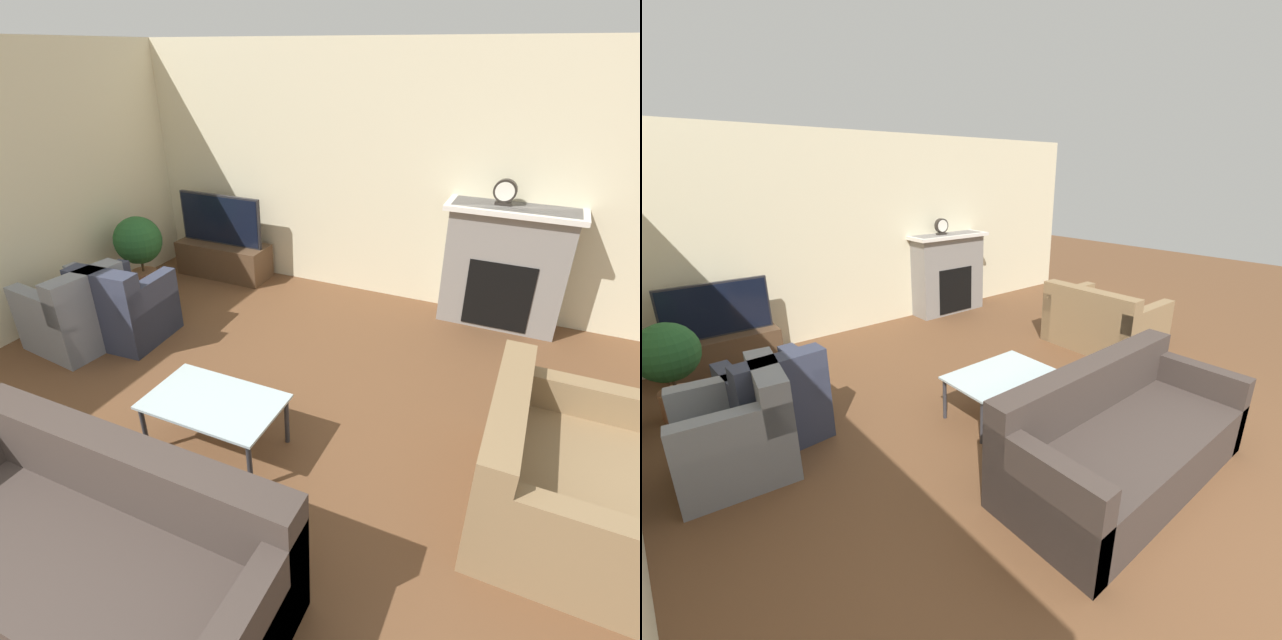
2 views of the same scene
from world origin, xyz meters
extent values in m
plane|color=brown|center=(0.00, 0.00, 0.00)|extent=(20.00, 20.00, 0.00)
cube|color=beige|center=(0.00, 5.22, 1.35)|extent=(8.63, 0.06, 2.70)
cube|color=gray|center=(1.53, 5.00, 0.63)|extent=(1.17, 0.38, 1.26)
cube|color=black|center=(1.53, 4.80, 0.39)|extent=(0.64, 0.01, 0.71)
cube|color=white|center=(1.53, 4.97, 1.24)|extent=(1.29, 0.44, 0.05)
cube|color=brown|center=(-1.83, 4.88, 0.21)|extent=(1.18, 0.46, 0.43)
cube|color=#232328|center=(-1.83, 4.88, 0.73)|extent=(1.12, 0.05, 0.61)
cube|color=black|center=(-1.83, 4.86, 0.73)|extent=(1.08, 0.01, 0.57)
cube|color=#3D332D|center=(0.03, 0.94, 0.21)|extent=(2.06, 0.90, 0.42)
cube|color=#3D332D|center=(0.03, 1.29, 0.62)|extent=(2.06, 0.20, 0.40)
cube|color=#3D332D|center=(-0.93, 0.94, 0.33)|extent=(0.14, 0.90, 0.66)
cube|color=#3D332D|center=(0.99, 0.94, 0.33)|extent=(0.14, 0.90, 0.66)
cube|color=#8C704C|center=(2.22, 2.54, 0.21)|extent=(0.99, 1.29, 0.42)
cube|color=#8C704C|center=(1.82, 2.54, 0.62)|extent=(0.20, 1.29, 0.40)
cube|color=#8C704C|center=(2.22, 1.97, 0.33)|extent=(0.99, 0.14, 0.66)
cube|color=#8C704C|center=(2.22, 3.12, 0.33)|extent=(0.99, 0.14, 0.66)
cube|color=gray|center=(-2.18, 2.85, 0.21)|extent=(0.85, 0.82, 0.42)
cube|color=gray|center=(-1.90, 2.82, 0.62)|extent=(0.28, 0.76, 0.40)
cube|color=gray|center=(-2.14, 3.15, 0.33)|extent=(0.78, 0.23, 0.66)
cube|color=gray|center=(-2.21, 2.55, 0.33)|extent=(0.78, 0.23, 0.66)
cube|color=#33384C|center=(-1.79, 3.17, 0.21)|extent=(0.75, 0.78, 0.42)
cube|color=#33384C|center=(-1.77, 2.90, 0.62)|extent=(0.72, 0.25, 0.40)
cube|color=#33384C|center=(-1.51, 3.18, 0.33)|extent=(0.19, 0.74, 0.66)
cube|color=#33384C|center=(-2.07, 3.15, 0.33)|extent=(0.19, 0.74, 0.66)
cylinder|color=#333338|center=(-0.50, 1.93, 0.20)|extent=(0.04, 0.04, 0.40)
cylinder|color=#333338|center=(0.37, 1.93, 0.20)|extent=(0.04, 0.04, 0.40)
cylinder|color=#333338|center=(-0.50, 2.44, 0.20)|extent=(0.04, 0.04, 0.40)
cylinder|color=#333338|center=(0.37, 2.44, 0.20)|extent=(0.04, 0.04, 0.40)
cube|color=silver|center=(-0.07, 2.19, 0.41)|extent=(0.96, 0.59, 0.02)
cylinder|color=#AD704C|center=(-2.40, 4.06, 0.13)|extent=(0.30, 0.30, 0.27)
cylinder|color=#4C3823|center=(-2.40, 4.06, 0.35)|extent=(0.03, 0.03, 0.16)
sphere|color=#235628|center=(-2.40, 4.06, 0.65)|extent=(0.54, 0.54, 0.54)
cube|color=#28231E|center=(1.41, 5.00, 1.28)|extent=(0.15, 0.07, 0.03)
cylinder|color=#28231E|center=(1.41, 5.00, 1.40)|extent=(0.22, 0.07, 0.22)
cylinder|color=white|center=(1.41, 4.97, 1.40)|extent=(0.18, 0.00, 0.18)
camera|label=1|loc=(1.77, -0.04, 2.60)|focal=28.00mm
camera|label=2|loc=(-2.60, -0.34, 2.18)|focal=24.00mm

